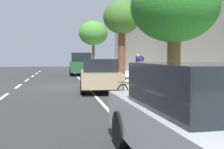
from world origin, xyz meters
TOP-DOWN VIEW (x-y plane):
  - ground at (0.00, 0.00)m, footprint 67.70×67.70m
  - sidewalk at (4.44, 0.00)m, footprint 4.14×42.31m
  - curb_edge at (2.29, 0.00)m, footprint 0.16×42.31m
  - lane_stripe_centre at (-2.89, -1.16)m, footprint 0.14×40.00m
  - lane_stripe_bike_edge at (0.82, 0.00)m, footprint 0.12×42.31m
  - building_facade at (6.76, 0.00)m, footprint 0.50×42.31m
  - parked_sedan_silver_nearest at (1.29, -11.75)m, footprint 1.91×4.44m
  - parked_sedan_tan_second at (1.25, -1.83)m, footprint 2.07×4.51m
  - parked_suv_green_mid at (1.22, 10.20)m, footprint 2.03×4.73m
  - bicycle_at_curb at (1.82, -5.70)m, footprint 1.32×1.22m
  - cyclist_with_backpack at (2.04, -6.14)m, footprint 0.52×0.55m
  - street_tree_mid_block at (3.12, -6.35)m, footprint 2.90×2.90m
  - street_tree_far_end at (3.12, 1.66)m, footprint 2.27×2.27m
  - street_tree_corner at (3.12, 16.41)m, footprint 3.23×3.23m
  - pedestrian_on_phone at (4.46, 2.90)m, footprint 0.32×0.60m
  - fire_hydrant at (2.72, -9.82)m, footprint 0.22×0.22m

SIDE VIEW (x-z plane):
  - ground at x=0.00m, z-range 0.00..0.00m
  - lane_stripe_centre at x=-2.89m, z-range 0.00..0.01m
  - lane_stripe_bike_edge at x=0.82m, z-range 0.00..0.01m
  - sidewalk at x=4.44m, z-range 0.00..0.13m
  - curb_edge at x=2.29m, z-range 0.00..0.13m
  - bicycle_at_curb at x=1.82m, z-range -0.01..0.77m
  - fire_hydrant at x=2.72m, z-range 0.13..0.97m
  - parked_sedan_silver_nearest at x=1.29m, z-range -0.01..1.51m
  - parked_sedan_tan_second at x=1.25m, z-range -0.01..1.51m
  - cyclist_with_backpack at x=2.04m, z-range 0.17..1.83m
  - parked_suv_green_mid at x=1.22m, z-range 0.03..2.02m
  - pedestrian_on_phone at x=4.46m, z-range 0.24..1.94m
  - street_tree_mid_block at x=3.12m, z-range 1.07..5.38m
  - building_facade at x=6.76m, z-range 0.00..6.97m
  - street_tree_far_end at x=3.12m, z-range 1.44..6.33m
  - street_tree_corner at x=3.12m, z-range 1.51..7.05m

